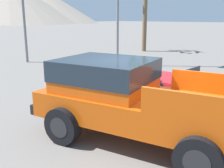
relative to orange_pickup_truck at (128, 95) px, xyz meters
The scene contains 3 objects.
ground_plane 1.22m from the orange_pickup_truck, 45.14° to the right, with size 320.00×320.00×0.00m, color slate.
orange_pickup_truck is the anchor object (origin of this frame).
red_convertible_car 4.03m from the orange_pickup_truck, ahead, with size 2.22×4.23×1.05m.
Camera 1 is at (-4.67, -3.55, 2.77)m, focal length 42.00 mm.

